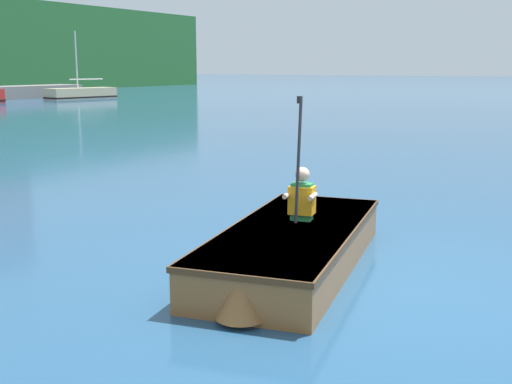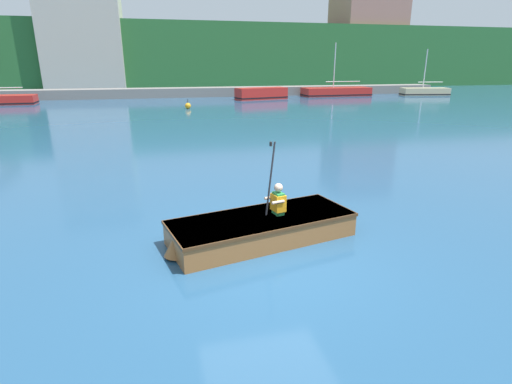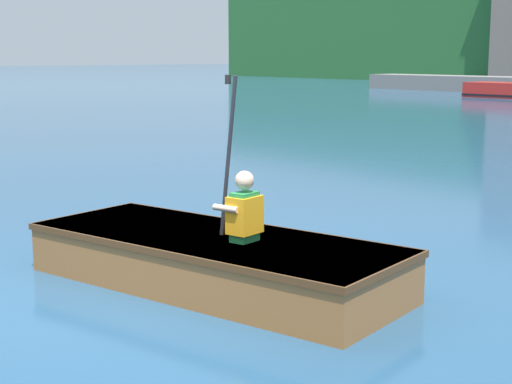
% 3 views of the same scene
% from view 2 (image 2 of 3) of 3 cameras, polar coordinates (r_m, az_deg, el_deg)
% --- Properties ---
extents(ground_plane, '(300.00, 300.00, 0.00)m').
position_cam_2_polar(ground_plane, '(7.06, 2.22, -10.06)').
color(ground_plane, navy).
extents(shoreline_ridge, '(120.00, 20.00, 8.37)m').
position_cam_2_polar(shoreline_ridge, '(63.94, -12.69, 18.35)').
color(shoreline_ridge, '#28602D').
rests_on(shoreline_ridge, ground).
extents(waterfront_office_block_center, '(9.54, 7.07, 17.38)m').
position_cam_2_polar(waterfront_office_block_center, '(56.88, -23.74, 22.02)').
color(waterfront_office_block_center, '#B2A899').
rests_on(waterfront_office_block_center, ground).
extents(waterfront_apartment_right, '(9.56, 8.17, 16.98)m').
position_cam_2_polar(waterfront_apartment_right, '(66.35, 15.55, 21.86)').
color(waterfront_apartment_right, '#9E6B5B').
rests_on(waterfront_apartment_right, ground).
extents(marina_dock, '(57.71, 2.40, 0.90)m').
position_cam_2_polar(marina_dock, '(42.51, -11.56, 13.76)').
color(marina_dock, slate).
rests_on(marina_dock, ground).
extents(moored_boat_dock_west_end, '(5.20, 2.79, 1.07)m').
position_cam_2_polar(moored_boat_dock_west_end, '(39.13, 0.77, 13.86)').
color(moored_boat_dock_west_end, red).
rests_on(moored_boat_dock_west_end, ground).
extents(moored_boat_dock_center_near, '(7.31, 2.56, 5.25)m').
position_cam_2_polar(moored_boat_dock_center_near, '(43.96, 11.38, 13.84)').
color(moored_boat_dock_center_near, red).
rests_on(moored_boat_dock_center_near, ground).
extents(moored_boat_dock_center_far, '(5.19, 2.54, 4.68)m').
position_cam_2_polar(moored_boat_dock_center_far, '(47.57, 22.95, 13.06)').
color(moored_boat_dock_center_far, '#CCB789').
rests_on(moored_boat_dock_center_far, ground).
extents(rowboat_foreground, '(3.85, 2.15, 0.47)m').
position_cam_2_polar(rowboat_foreground, '(7.80, 0.49, -5.06)').
color(rowboat_foreground, '#935B2D').
rests_on(rowboat_foreground, ground).
extents(person_paddler, '(0.41, 0.41, 1.46)m').
position_cam_2_polar(person_paddler, '(7.80, 3.12, -1.14)').
color(person_paddler, '#267F3F').
rests_on(person_paddler, rowboat_foreground).
extents(channel_buoy, '(0.44, 0.44, 0.72)m').
position_cam_2_polar(channel_buoy, '(31.27, -9.70, 12.05)').
color(channel_buoy, orange).
rests_on(channel_buoy, ground).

